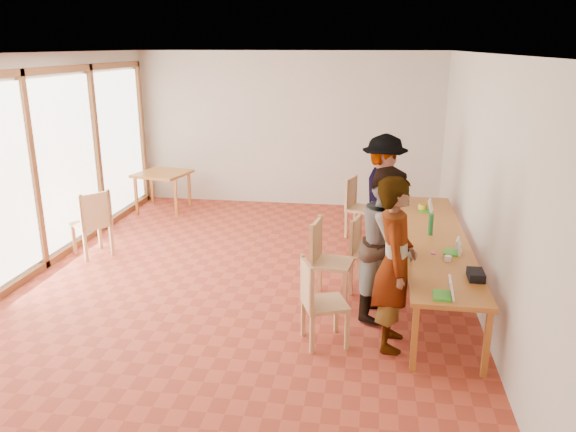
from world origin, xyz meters
name	(u,v)px	position (x,y,z in m)	size (l,w,h in m)	color
ground	(244,280)	(0.00, 0.00, 0.00)	(8.00, 8.00, 0.00)	#AE412A
wall_back	(288,130)	(0.00, 4.00, 1.50)	(6.00, 0.10, 3.00)	beige
wall_front	(93,312)	(0.00, -4.00, 1.50)	(6.00, 0.10, 3.00)	beige
wall_right	(481,182)	(3.00, 0.00, 1.50)	(0.10, 8.00, 3.00)	beige
window_wall	(31,166)	(-2.96, 0.00, 1.50)	(0.10, 8.00, 3.00)	white
ceiling	(238,51)	(0.00, 0.00, 3.02)	(6.00, 8.00, 0.04)	white
communal_table	(434,241)	(2.50, 0.01, 0.70)	(0.80, 4.00, 0.75)	#AD6026
side_table	(162,176)	(-2.32, 3.12, 0.67)	(0.90, 0.90, 0.75)	#AD6026
chair_near	(316,294)	(1.15, -1.54, 0.58)	(0.57, 0.57, 0.51)	tan
chair_mid	(324,252)	(1.13, -0.41, 0.63)	(0.54, 0.54, 0.55)	tan
chair_far	(362,245)	(1.59, 0.08, 0.58)	(0.53, 0.53, 0.50)	tan
chair_empty	(356,200)	(1.44, 2.16, 0.61)	(0.59, 0.59, 0.53)	tan
chair_spare	(93,217)	(-2.41, 0.53, 0.63)	(0.68, 0.68, 0.55)	tan
person_near	(395,264)	(1.95, -1.45, 0.93)	(0.68, 0.44, 1.86)	gray
person_mid	(388,243)	(1.90, -0.72, 0.90)	(0.87, 0.68, 1.80)	gray
person_far	(383,194)	(1.86, 1.51, 0.91)	(1.18, 0.68, 1.82)	gray
laptop_near	(447,292)	(2.45, -1.79, 0.80)	(0.22, 0.25, 0.20)	green
laptop_mid	(455,249)	(2.68, -0.55, 0.80)	(0.24, 0.26, 0.19)	green
laptop_far	(428,208)	(2.51, 1.20, 0.80)	(0.23, 0.25, 0.18)	green
yellow_mug	(422,208)	(2.44, 1.20, 0.80)	(0.13, 0.13, 0.10)	yellow
green_bottle	(431,224)	(2.45, 0.10, 0.89)	(0.07, 0.07, 0.28)	#1F6A30
clear_glass	(458,247)	(2.74, -0.43, 0.80)	(0.07, 0.07, 0.09)	silver
condiment_cup	(448,258)	(2.57, -0.80, 0.78)	(0.08, 0.08, 0.06)	white
pink_phone	(433,253)	(2.43, -0.58, 0.76)	(0.05, 0.10, 0.01)	#E64C81
black_pouch	(476,275)	(2.80, -1.29, 0.80)	(0.16, 0.26, 0.09)	black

